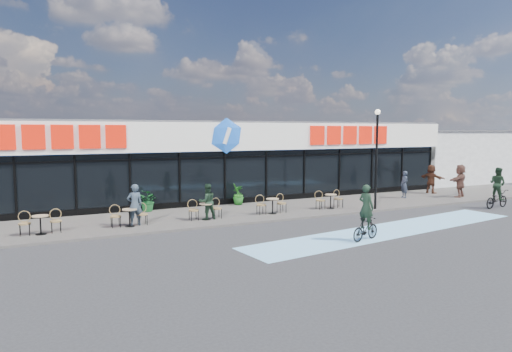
{
  "coord_description": "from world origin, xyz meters",
  "views": [
    {
      "loc": [
        -9.04,
        -15.74,
        4.1
      ],
      "look_at": [
        0.19,
        3.5,
        1.95
      ],
      "focal_mm": 32.0,
      "sensor_mm": 36.0,
      "label": 1
    }
  ],
  "objects_px": {
    "cyclist_b": "(497,192)",
    "lamp_post": "(377,150)",
    "pedestrian_a": "(404,184)",
    "patron_right": "(207,202)",
    "cyclist_a": "(366,220)",
    "pedestrian_b": "(431,179)",
    "patron_left": "(135,205)",
    "pedestrian_c": "(460,181)",
    "potted_plant_mid": "(238,194)",
    "potted_plant_right": "(238,195)",
    "potted_plant_left": "(148,201)"
  },
  "relations": [
    {
      "from": "patron_left",
      "to": "patron_right",
      "type": "height_order",
      "value": "patron_left"
    },
    {
      "from": "patron_left",
      "to": "cyclist_a",
      "type": "xyz_separation_m",
      "value": [
        7.29,
        -6.02,
        -0.18
      ]
    },
    {
      "from": "potted_plant_mid",
      "to": "pedestrian_b",
      "type": "distance_m",
      "value": 12.99
    },
    {
      "from": "pedestrian_b",
      "to": "pedestrian_a",
      "type": "bearing_deg",
      "value": 96.47
    },
    {
      "from": "potted_plant_mid",
      "to": "potted_plant_right",
      "type": "distance_m",
      "value": 0.08
    },
    {
      "from": "potted_plant_mid",
      "to": "pedestrian_b",
      "type": "height_order",
      "value": "pedestrian_b"
    },
    {
      "from": "patron_left",
      "to": "cyclist_b",
      "type": "height_order",
      "value": "cyclist_b"
    },
    {
      "from": "pedestrian_b",
      "to": "lamp_post",
      "type": "bearing_deg",
      "value": 104.85
    },
    {
      "from": "potted_plant_left",
      "to": "potted_plant_right",
      "type": "xyz_separation_m",
      "value": [
        4.81,
        -0.04,
        -0.03
      ]
    },
    {
      "from": "cyclist_a",
      "to": "potted_plant_left",
      "type": "bearing_deg",
      "value": 123.6
    },
    {
      "from": "patron_right",
      "to": "pedestrian_a",
      "type": "height_order",
      "value": "patron_right"
    },
    {
      "from": "cyclist_a",
      "to": "patron_right",
      "type": "bearing_deg",
      "value": 124.71
    },
    {
      "from": "lamp_post",
      "to": "pedestrian_b",
      "type": "height_order",
      "value": "lamp_post"
    },
    {
      "from": "lamp_post",
      "to": "cyclist_b",
      "type": "relative_size",
      "value": 2.34
    },
    {
      "from": "patron_left",
      "to": "pedestrian_a",
      "type": "relative_size",
      "value": 1.1
    },
    {
      "from": "pedestrian_a",
      "to": "pedestrian_c",
      "type": "relative_size",
      "value": 0.81
    },
    {
      "from": "patron_left",
      "to": "potted_plant_mid",
      "type": "bearing_deg",
      "value": -155.96
    },
    {
      "from": "lamp_post",
      "to": "patron_right",
      "type": "distance_m",
      "value": 8.97
    },
    {
      "from": "potted_plant_right",
      "to": "cyclist_a",
      "type": "relative_size",
      "value": 0.49
    },
    {
      "from": "cyclist_b",
      "to": "patron_left",
      "type": "bearing_deg",
      "value": 169.6
    },
    {
      "from": "lamp_post",
      "to": "cyclist_a",
      "type": "distance_m",
      "value": 6.98
    },
    {
      "from": "potted_plant_mid",
      "to": "patron_left",
      "type": "relative_size",
      "value": 0.67
    },
    {
      "from": "patron_right",
      "to": "cyclist_b",
      "type": "bearing_deg",
      "value": 166.56
    },
    {
      "from": "lamp_post",
      "to": "pedestrian_c",
      "type": "xyz_separation_m",
      "value": [
        7.35,
        1.09,
        -2.02
      ]
    },
    {
      "from": "potted_plant_left",
      "to": "pedestrian_a",
      "type": "bearing_deg",
      "value": -7.78
    },
    {
      "from": "potted_plant_right",
      "to": "cyclist_a",
      "type": "bearing_deg",
      "value": -82.25
    },
    {
      "from": "potted_plant_mid",
      "to": "pedestrian_c",
      "type": "relative_size",
      "value": 0.6
    },
    {
      "from": "lamp_post",
      "to": "potted_plant_right",
      "type": "height_order",
      "value": "lamp_post"
    },
    {
      "from": "patron_left",
      "to": "cyclist_a",
      "type": "height_order",
      "value": "cyclist_a"
    },
    {
      "from": "cyclist_b",
      "to": "pedestrian_c",
      "type": "bearing_deg",
      "value": 72.39
    },
    {
      "from": "patron_left",
      "to": "pedestrian_b",
      "type": "height_order",
      "value": "pedestrian_b"
    },
    {
      "from": "potted_plant_right",
      "to": "patron_right",
      "type": "relative_size",
      "value": 0.64
    },
    {
      "from": "lamp_post",
      "to": "cyclist_a",
      "type": "relative_size",
      "value": 2.39
    },
    {
      "from": "potted_plant_mid",
      "to": "pedestrian_a",
      "type": "bearing_deg",
      "value": -11.3
    },
    {
      "from": "potted_plant_right",
      "to": "patron_left",
      "type": "relative_size",
      "value": 0.58
    },
    {
      "from": "patron_right",
      "to": "pedestrian_a",
      "type": "xyz_separation_m",
      "value": [
        12.73,
        1.17,
        -0.01
      ]
    },
    {
      "from": "pedestrian_c",
      "to": "cyclist_b",
      "type": "relative_size",
      "value": 0.91
    },
    {
      "from": "lamp_post",
      "to": "pedestrian_a",
      "type": "bearing_deg",
      "value": 29.22
    },
    {
      "from": "patron_right",
      "to": "potted_plant_right",
      "type": "bearing_deg",
      "value": -133.76
    },
    {
      "from": "potted_plant_left",
      "to": "potted_plant_mid",
      "type": "distance_m",
      "value": 4.78
    },
    {
      "from": "patron_left",
      "to": "pedestrian_a",
      "type": "xyz_separation_m",
      "value": [
        15.91,
        1.08,
        -0.08
      ]
    },
    {
      "from": "pedestrian_a",
      "to": "patron_right",
      "type": "bearing_deg",
      "value": -75.57
    },
    {
      "from": "lamp_post",
      "to": "pedestrian_c",
      "type": "bearing_deg",
      "value": 8.47
    },
    {
      "from": "patron_right",
      "to": "cyclist_b",
      "type": "height_order",
      "value": "cyclist_b"
    },
    {
      "from": "pedestrian_b",
      "to": "cyclist_b",
      "type": "xyz_separation_m",
      "value": [
        -0.83,
        -5.24,
        -0.16
      ]
    },
    {
      "from": "pedestrian_b",
      "to": "cyclist_a",
      "type": "height_order",
      "value": "cyclist_a"
    },
    {
      "from": "potted_plant_right",
      "to": "potted_plant_left",
      "type": "bearing_deg",
      "value": 179.52
    },
    {
      "from": "potted_plant_mid",
      "to": "cyclist_a",
      "type": "distance_m",
      "value": 9.16
    },
    {
      "from": "pedestrian_c",
      "to": "patron_right",
      "type": "bearing_deg",
      "value": -19.01
    },
    {
      "from": "cyclist_b",
      "to": "lamp_post",
      "type": "bearing_deg",
      "value": 161.56
    }
  ]
}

